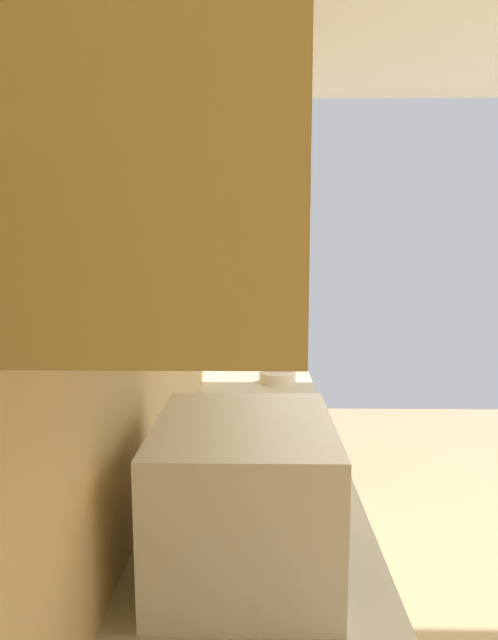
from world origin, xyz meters
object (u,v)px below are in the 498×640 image
object	(u,v)px
bowl	(277,376)
oven_range	(258,415)
kettle	(289,441)
microwave	(245,494)

from	to	relation	value
bowl	oven_range	bearing A→B (deg)	7.31
oven_range	bowl	bearing A→B (deg)	-172.69
kettle	bowl	bearing A→B (deg)	0.00
microwave	kettle	size ratio (longest dim) A/B	2.71
microwave	oven_range	bearing A→B (deg)	-0.74
bowl	kettle	xyz separation A→B (m)	(-1.06, 0.00, 0.04)
oven_range	microwave	distance (m)	2.51
bowl	kettle	distance (m)	1.06
oven_range	kettle	distance (m)	1.93
bowl	kettle	bearing A→B (deg)	180.00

